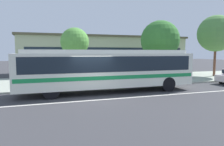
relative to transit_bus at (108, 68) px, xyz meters
name	(u,v)px	position (x,y,z in m)	size (l,w,h in m)	color
ground_plane	(93,97)	(-1.39, -1.33, -1.67)	(120.00, 120.00, 0.00)	#37373B
sidewalk_slab	(76,82)	(-1.39, 5.35, -1.61)	(60.00, 8.00, 0.12)	#9AA092
lane_stripe_center	(96,100)	(-1.39, -2.13, -1.66)	(56.00, 0.16, 0.01)	silver
transit_bus	(108,68)	(0.00, 0.00, 0.00)	(11.85, 2.46, 2.87)	silver
pedestrian_waiting_near_sign	(147,71)	(4.16, 2.38, -0.58)	(0.45, 0.45, 1.66)	#715D51
pedestrian_walking_along_curb	(157,70)	(5.65, 3.20, -0.55)	(0.35, 0.35, 1.70)	brown
bus_stop_sign	(156,63)	(4.65, 1.71, 0.15)	(0.16, 0.43, 2.66)	gray
street_tree_near_stop	(75,42)	(-1.61, 4.45, 1.87)	(2.40, 2.40, 4.67)	brown
street_tree_mid_block	(160,40)	(6.43, 4.12, 2.20)	(3.67, 3.67, 5.59)	brown
street_tree_far_end	(216,34)	(13.60, 4.64, 3.05)	(3.90, 3.90, 6.56)	brown
station_building	(103,55)	(3.29, 12.89, 0.69)	(20.64, 7.32, 4.70)	#A1AA86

